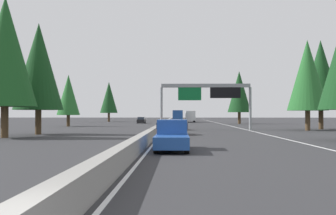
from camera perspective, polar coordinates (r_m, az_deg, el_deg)
The scene contains 18 objects.
ground_plane at distance 65.26m, azimuth -0.29°, elevation -2.88°, with size 320.00×320.00×0.00m, color #2D2D30.
median_barrier at distance 85.24m, azimuth -0.06°, elevation -2.11°, with size 180.00×0.56×0.90m, color gray.
shoulder_stripe_right at distance 75.81m, azimuth 8.70°, elevation -2.59°, with size 160.00×0.16×0.01m, color silver.
shoulder_stripe_median at distance 75.24m, azimuth 0.14°, elevation -2.61°, with size 160.00×0.16×0.01m, color silver.
sign_gantry_overhead at distance 54.36m, azimuth 5.71°, elevation 2.10°, with size 0.50×12.68×6.40m.
pickup_near_right at distance 24.19m, azimuth 0.60°, elevation -4.06°, with size 5.60×2.00×1.86m.
sedan_mid_left at distance 41.64m, azimuth 1.21°, elevation -3.06°, with size 4.40×1.80×1.47m.
sedan_near_center at distance 53.93m, azimuth 1.08°, elevation -2.57°, with size 4.40×1.80×1.47m.
box_truck_distant_b at distance 103.36m, azimuth 3.27°, elevation -1.26°, with size 8.50×2.40×2.95m.
bus_far_center at distance 102.16m, azimuth 1.43°, elevation -1.20°, with size 11.50×2.55×3.10m.
oncoming_near at distance 91.38m, azimuth -3.91°, elevation -1.89°, with size 4.40×1.80×1.47m.
conifer_right_near at distance 55.45m, azimuth 19.71°, elevation 4.46°, with size 5.35×5.35×12.15m.
conifer_right_mid at distance 60.52m, azimuth 21.43°, elevation 4.46°, with size 5.67×5.67×12.89m.
conifer_right_far at distance 87.47m, azimuth 10.37°, elevation 2.29°, with size 5.14×5.14×11.68m.
conifer_left_foreground at distance 39.77m, azimuth -22.72°, elevation 7.58°, with size 5.84×5.84×13.26m.
conifer_left_near at distance 44.63m, azimuth -18.40°, elevation 5.71°, with size 5.32×5.32×12.09m.
conifer_left_mid at distance 70.90m, azimuth -14.36°, elevation 1.79°, with size 4.02×4.02×9.13m.
conifer_left_far at distance 110.89m, azimuth -8.64°, elevation 1.45°, with size 4.92×4.92×11.18m.
Camera 1 is at (-5.18, -2.09, 2.24)m, focal length 41.70 mm.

